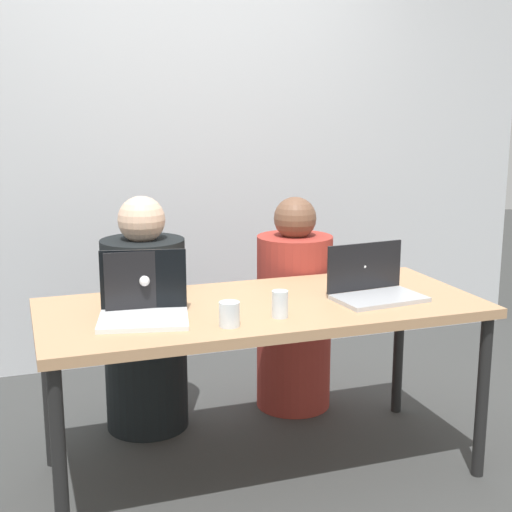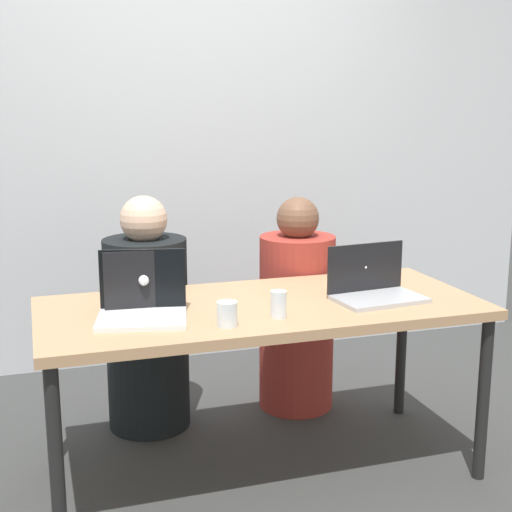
# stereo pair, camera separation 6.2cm
# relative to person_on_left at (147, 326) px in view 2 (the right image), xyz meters

# --- Properties ---
(ground_plane) EXTENTS (12.00, 12.00, 0.00)m
(ground_plane) POSITION_rel_person_on_left_xyz_m (0.38, -0.58, -0.49)
(ground_plane) COLOR #393A39
(back_wall) EXTENTS (4.61, 0.10, 2.39)m
(back_wall) POSITION_rel_person_on_left_xyz_m (0.38, 0.93, 0.70)
(back_wall) COLOR silver
(back_wall) RESTS_ON ground
(desk) EXTENTS (1.77, 0.77, 0.73)m
(desk) POSITION_rel_person_on_left_xyz_m (0.38, -0.58, 0.18)
(desk) COLOR tan
(desk) RESTS_ON ground
(person_on_left) EXTENTS (0.42, 0.42, 1.11)m
(person_on_left) POSITION_rel_person_on_left_xyz_m (0.00, 0.00, 0.00)
(person_on_left) COLOR black
(person_on_left) RESTS_ON ground
(person_on_right) EXTENTS (0.39, 0.39, 1.08)m
(person_on_right) POSITION_rel_person_on_left_xyz_m (0.75, 0.00, -0.02)
(person_on_right) COLOR #A3332A
(person_on_right) RESTS_ON ground
(laptop_front_left) EXTENTS (0.37, 0.32, 0.25)m
(laptop_front_left) POSITION_rel_person_on_left_xyz_m (-0.11, -0.64, 0.29)
(laptop_front_left) COLOR silver
(laptop_front_left) RESTS_ON desk
(laptop_back_left) EXTENTS (0.32, 0.29, 0.24)m
(laptop_back_left) POSITION_rel_person_on_left_xyz_m (-0.09, -0.48, 0.29)
(laptop_back_left) COLOR #AEB7BC
(laptop_back_left) RESTS_ON desk
(laptop_front_right) EXTENTS (0.38, 0.27, 0.22)m
(laptop_front_right) POSITION_rel_person_on_left_xyz_m (0.84, -0.66, 0.29)
(laptop_front_right) COLOR #AFB2B7
(laptop_front_right) RESTS_ON desk
(water_glass_left) EXTENTS (0.08, 0.08, 0.09)m
(water_glass_left) POSITION_rel_person_on_left_xyz_m (0.16, -0.83, 0.28)
(water_glass_left) COLOR silver
(water_glass_left) RESTS_ON desk
(water_glass_center) EXTENTS (0.06, 0.06, 0.10)m
(water_glass_center) POSITION_rel_person_on_left_xyz_m (0.37, -0.78, 0.28)
(water_glass_center) COLOR silver
(water_glass_center) RESTS_ON desk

